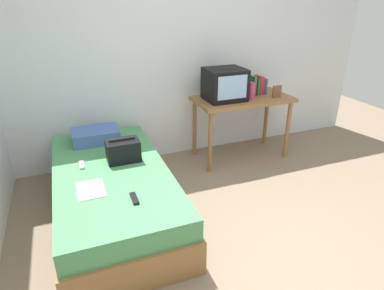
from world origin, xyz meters
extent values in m
plane|color=#84705B|center=(0.00, 0.00, 0.00)|extent=(8.00, 8.00, 0.00)
cube|color=silver|center=(0.00, 2.00, 1.30)|extent=(5.20, 0.10, 2.60)
cube|color=olive|center=(-1.01, 0.89, 0.15)|extent=(1.00, 2.00, 0.29)
cube|color=#4C935B|center=(-1.01, 0.89, 0.38)|extent=(0.97, 1.94, 0.18)
cube|color=olive|center=(0.68, 1.56, 0.75)|extent=(1.16, 0.60, 0.04)
cylinder|color=olive|center=(0.16, 1.32, 0.36)|extent=(0.05, 0.05, 0.73)
cylinder|color=olive|center=(1.20, 1.32, 0.36)|extent=(0.05, 0.05, 0.73)
cylinder|color=olive|center=(0.16, 1.80, 0.36)|extent=(0.05, 0.05, 0.73)
cylinder|color=olive|center=(1.20, 1.80, 0.36)|extent=(0.05, 0.05, 0.73)
cube|color=black|center=(0.43, 1.56, 0.95)|extent=(0.44, 0.38, 0.36)
cube|color=#8CB2E0|center=(0.43, 1.37, 0.96)|extent=(0.35, 0.01, 0.26)
cylinder|color=#E53372|center=(0.73, 1.47, 0.87)|extent=(0.08, 0.08, 0.20)
cube|color=#337F47|center=(0.83, 1.64, 0.89)|extent=(0.03, 0.17, 0.23)
cube|color=black|center=(0.87, 1.64, 0.88)|extent=(0.03, 0.13, 0.22)
cube|color=#337F47|center=(0.90, 1.64, 0.87)|extent=(0.02, 0.14, 0.21)
cube|color=#B72D33|center=(0.93, 1.64, 0.88)|extent=(0.04, 0.15, 0.22)
cube|color=#B72D33|center=(0.96, 1.64, 0.87)|extent=(0.03, 0.13, 0.21)
cube|color=#2D5699|center=(1.00, 1.64, 0.86)|extent=(0.03, 0.14, 0.19)
cube|color=brown|center=(1.05, 1.42, 0.84)|extent=(0.11, 0.02, 0.14)
cube|color=#4766AD|center=(-1.05, 1.57, 0.54)|extent=(0.47, 0.33, 0.13)
cube|color=black|center=(-0.86, 1.02, 0.57)|extent=(0.30, 0.20, 0.20)
cylinder|color=black|center=(-0.86, 1.02, 0.69)|extent=(0.24, 0.02, 0.02)
cube|color=white|center=(-1.21, 0.60, 0.48)|extent=(0.21, 0.29, 0.01)
cube|color=black|center=(-0.91, 0.34, 0.48)|extent=(0.04, 0.16, 0.02)
cube|color=#B7B7BC|center=(-1.24, 1.04, 0.48)|extent=(0.04, 0.14, 0.02)
camera|label=1|loc=(-1.27, -1.79, 1.89)|focal=31.14mm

